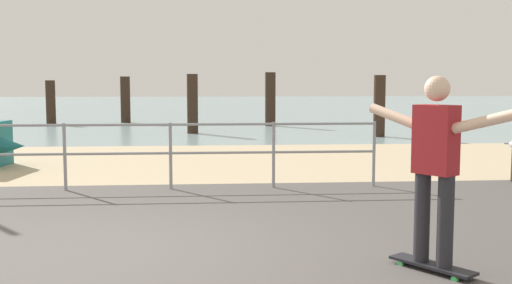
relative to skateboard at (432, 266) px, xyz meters
name	(u,v)px	position (x,y,z in m)	size (l,w,h in m)	color
beach_strip	(174,162)	(-2.68, 7.76, -0.07)	(24.00, 6.00, 0.04)	tan
sea_surface	(197,106)	(-2.68, 35.76, -0.07)	(72.00, 50.00, 0.04)	#849EA3
railing_fence	(65,146)	(-4.14, 4.36, 0.63)	(9.65, 0.05, 1.05)	gray
skateboard	(432,266)	(0.00, 0.00, 0.00)	(0.62, 0.77, 0.08)	black
skateboarder	(435,159)	(0.00, 0.00, 0.95)	(0.89, 1.24, 1.65)	#26262B
groyne_post_0	(51,102)	(-8.05, 19.38, 0.79)	(0.37, 0.37, 1.71)	#332319
groyne_post_1	(125,100)	(-5.24, 19.89, 0.86)	(0.39, 0.39, 1.86)	#332319
groyne_post_2	(192,104)	(-2.44, 14.54, 0.89)	(0.35, 0.35, 1.91)	#332319
groyne_post_3	(270,99)	(0.37, 17.62, 0.93)	(0.39, 0.39, 2.01)	#332319
groyne_post_4	(379,106)	(3.17, 12.93, 0.86)	(0.35, 0.35, 1.86)	#332319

